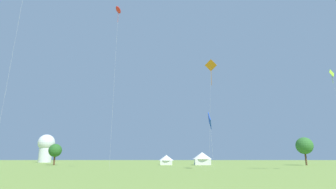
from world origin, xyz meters
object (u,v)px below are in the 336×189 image
festival_tent_left (202,158)px  tree_distant_left (55,151)px  kite_red_parafoil (118,10)px  kite_lime_diamond (332,77)px  observatory_dome (46,147)px  kite_blue_diamond (210,121)px  kite_orange_diamond (211,67)px  tree_distant_right (304,146)px  festival_tent_center (166,159)px

festival_tent_left → tree_distant_left: bearing=-176.3°
kite_red_parafoil → tree_distant_left: size_ratio=5.46×
kite_lime_diamond → observatory_dome: size_ratio=1.47×
kite_blue_diamond → kite_orange_diamond: size_ratio=0.44×
festival_tent_left → kite_orange_diamond: bearing=-88.9°
tree_distant_right → observatory_dome: bearing=156.3°
festival_tent_center → tree_distant_left: (-28.93, -2.52, 2.29)m
kite_lime_diamond → tree_distant_left: (-56.13, 29.74, -10.82)m
kite_lime_diamond → kite_red_parafoil: (-35.82, 4.20, 14.52)m
kite_lime_diamond → kite_orange_diamond: kite_orange_diamond is taller
tree_distant_left → kite_red_parafoil: bearing=-51.5°
festival_tent_center → tree_distant_right: tree_distant_right is taller
kite_red_parafoil → kite_orange_diamond: 22.31m
kite_blue_diamond → festival_tent_left: (1.36, 26.13, -6.48)m
kite_lime_diamond → festival_tent_left: size_ratio=3.12×
festival_tent_center → tree_distant_right: (35.52, -3.06, 3.45)m
kite_blue_diamond → tree_distant_left: bearing=147.5°
kite_orange_diamond → tree_distant_left: 45.43m
festival_tent_center → festival_tent_left: 9.55m
kite_orange_diamond → tree_distant_right: (25.62, 15.58, -16.06)m
festival_tent_left → festival_tent_center: bearing=180.0°
festival_tent_center → observatory_dome: observatory_dome is taller
festival_tent_center → tree_distant_left: 29.13m
observatory_dome → tree_distant_left: observatory_dome is taller
kite_blue_diamond → kite_red_parafoil: bearing=-173.4°
tree_distant_right → kite_red_parafoil: bearing=-150.5°
kite_lime_diamond → observatory_dome: kite_lime_diamond is taller
tree_distant_right → tree_distant_left: bearing=179.5°
observatory_dome → tree_distant_right: observatory_dome is taller
kite_lime_diamond → kite_orange_diamond: 22.93m
kite_red_parafoil → tree_distant_left: 41.31m
kite_red_parafoil → observatory_dome: (-39.28, 61.63, -23.03)m
kite_lime_diamond → kite_orange_diamond: (-17.30, 13.62, 6.40)m
kite_blue_diamond → tree_distant_left: size_ratio=1.82×
festival_tent_left → observatory_dome: 66.67m
kite_lime_diamond → tree_distant_right: kite_lime_diamond is taller
festival_tent_left → observatory_dome: observatory_dome is taller
kite_red_parafoil → kite_orange_diamond: (18.52, 9.42, -8.11)m
kite_lime_diamond → kite_orange_diamond: size_ratio=0.70×
kite_blue_diamond → tree_distant_right: bearing=40.2°
observatory_dome → kite_blue_diamond: bearing=-46.8°
kite_red_parafoil → observatory_dome: bearing=122.5°
kite_lime_diamond → tree_distant_right: (8.32, 29.21, -9.65)m
kite_blue_diamond → festival_tent_center: 28.24m
kite_red_parafoil → observatory_dome: 76.63m
kite_red_parafoil → tree_distant_left: (-20.31, 25.54, -25.34)m
kite_lime_diamond → tree_distant_right: size_ratio=2.26×
festival_tent_center → tree_distant_right: bearing=-4.9°
festival_tent_center → observatory_dome: 58.68m
kite_red_parafoil → tree_distant_right: size_ratio=4.20×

